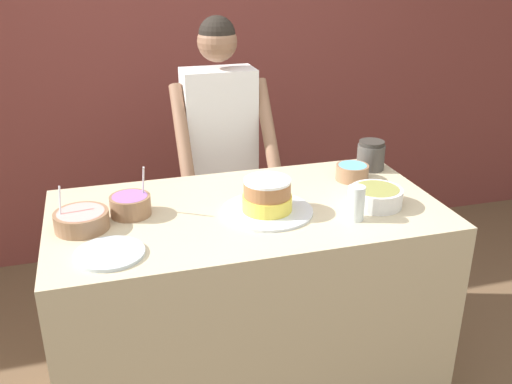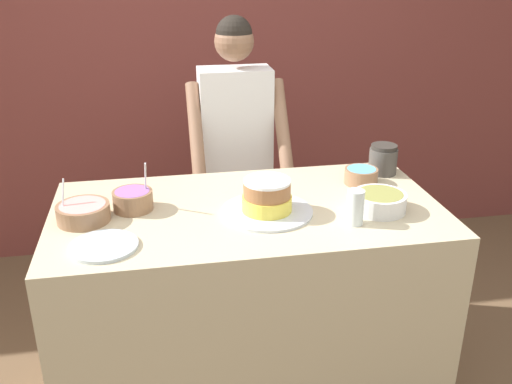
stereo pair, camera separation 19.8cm
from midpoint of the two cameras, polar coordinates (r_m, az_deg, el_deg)
wall_back at (r=3.56m, az=-9.43°, el=13.95°), size 10.00×0.05×2.60m
counter at (r=2.42m, az=-3.25°, el=-11.78°), size 1.49×0.79×0.93m
person_baker at (r=2.87m, az=-5.58°, el=4.87°), size 0.48×0.43×1.57m
cake at (r=2.12m, az=-1.54°, el=-0.74°), size 0.35×0.35×0.13m
frosting_bowl_olive at (r=2.22m, az=9.45°, el=-0.46°), size 0.20×0.20×0.07m
frosting_bowl_purple at (r=2.18m, az=-15.00°, el=-1.26°), size 0.15×0.15×0.19m
frosting_bowl_blue at (r=2.46m, az=7.35°, el=2.00°), size 0.14×0.14×0.07m
frosting_bowl_pink at (r=2.13m, az=-19.63°, el=-2.66°), size 0.19×0.19×0.15m
drinking_glass at (r=2.08m, az=7.31°, el=-1.17°), size 0.06×0.06×0.13m
ceramic_plate at (r=1.94m, az=-17.31°, el=-5.95°), size 0.23×0.23×0.01m
stoneware_jar at (r=2.58m, az=9.29°, el=3.61°), size 0.12×0.12×0.13m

